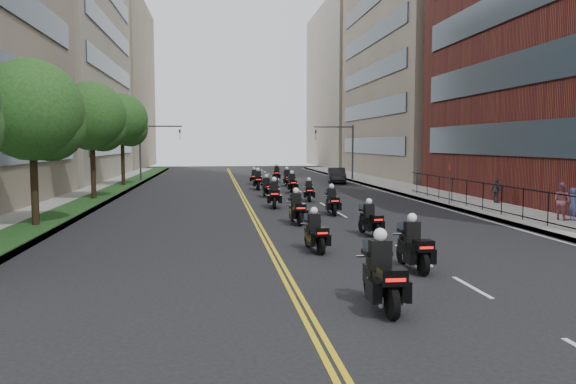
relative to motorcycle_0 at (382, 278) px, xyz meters
name	(u,v)px	position (x,y,z in m)	size (l,w,h in m)	color
ground	(352,291)	(-0.30, 1.55, -0.72)	(160.00, 160.00, 0.00)	black
sidewalk_right	(430,194)	(11.70, 26.55, -0.65)	(4.00, 90.00, 0.15)	gray
sidewalk_left	(85,199)	(-12.30, 26.55, -0.65)	(4.00, 90.00, 0.15)	gray
grass_strip	(97,197)	(-11.50, 26.55, -0.55)	(2.00, 90.00, 0.04)	black
building_right_tan	(436,43)	(21.18, 49.55, 14.28)	(15.11, 28.00, 30.00)	#7A6A59
building_right_far	(365,87)	(21.20, 79.55, 12.28)	(15.00, 28.00, 26.00)	gray
building_left_mid	(30,13)	(-22.28, 49.55, 16.28)	(16.11, 28.00, 34.00)	gray
building_left_far	(93,84)	(-22.30, 79.55, 12.28)	(16.00, 28.00, 26.00)	#7A6A59
iron_fence	(512,202)	(10.70, 13.55, 0.18)	(0.05, 28.00, 1.50)	black
street_trees	(73,118)	(-11.35, 20.16, 4.41)	(4.40, 38.40, 7.98)	#302415
traffic_signal_right	(343,144)	(9.24, 43.55, 2.98)	(4.09, 0.20, 5.60)	#3F3F44
traffic_signal_left	(150,144)	(-9.84, 43.55, 2.98)	(4.09, 0.20, 5.60)	#3F3F44
motorcycle_0	(382,278)	(0.00, 0.00, 0.00)	(0.57, 2.48, 1.83)	black
motorcycle_1	(413,248)	(2.09, 3.67, -0.06)	(0.54, 2.29, 1.69)	black
motorcycle_2	(315,234)	(-0.28, 6.90, -0.11)	(0.61, 2.08, 1.54)	black
motorcycle_3	(370,221)	(2.53, 9.89, -0.12)	(0.62, 2.05, 1.52)	black
motorcycle_4	(297,210)	(0.06, 13.58, -0.06)	(0.58, 2.28, 1.69)	black
motorcycle_5	(332,202)	(2.40, 16.76, -0.08)	(0.51, 2.20, 1.62)	black
motorcycle_6	(274,196)	(-0.27, 20.32, -0.01)	(0.64, 2.43, 1.80)	black
motorcycle_7	(309,192)	(2.35, 23.69, -0.11)	(0.59, 2.09, 1.54)	black
motorcycle_8	(267,188)	(-0.09, 26.87, -0.09)	(0.62, 2.16, 1.59)	black
motorcycle_9	(292,184)	(2.09, 29.73, -0.05)	(0.54, 2.31, 1.71)	black
motorcycle_10	(258,181)	(-0.22, 33.28, -0.02)	(0.56, 2.40, 1.77)	black
motorcycle_11	(287,179)	(2.57, 36.43, -0.05)	(0.53, 2.31, 1.70)	black
motorcycle_12	(254,177)	(-0.09, 39.62, -0.12)	(0.60, 2.07, 1.53)	black
motorcycle_13	(277,174)	(2.41, 43.18, -0.03)	(0.72, 2.36, 1.75)	black
parked_sedan	(337,175)	(7.70, 39.65, 0.01)	(1.54, 4.42, 1.46)	black
pedestrian_a	(573,204)	(12.89, 12.02, 0.20)	(0.56, 0.37, 1.54)	#4D538E
pedestrian_b	(562,201)	(12.51, 12.29, 0.31)	(0.86, 0.67, 1.77)	#995360
pedestrian_c	(496,191)	(13.20, 19.82, 0.16)	(0.86, 0.36, 1.47)	#44424A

